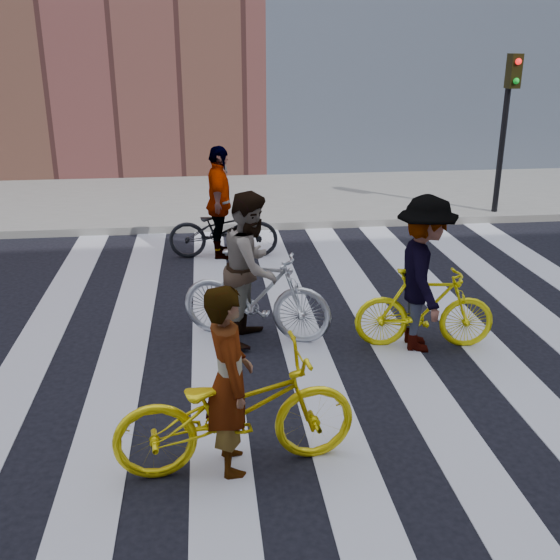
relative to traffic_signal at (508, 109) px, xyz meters
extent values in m
plane|color=black|center=(-4.40, -5.32, -2.28)|extent=(100.00, 100.00, 0.00)
cube|color=gray|center=(-4.40, 2.18, -2.20)|extent=(100.00, 5.00, 0.15)
cube|color=silver|center=(-8.25, -5.32, -2.27)|extent=(0.55, 10.00, 0.01)
cube|color=silver|center=(-7.15, -5.32, -2.27)|extent=(0.55, 10.00, 0.01)
cube|color=silver|center=(-6.05, -5.32, -2.27)|extent=(0.55, 10.00, 0.01)
cube|color=silver|center=(-4.95, -5.32, -2.27)|extent=(0.55, 10.00, 0.01)
cube|color=silver|center=(-3.85, -5.32, -2.27)|extent=(0.55, 10.00, 0.01)
cube|color=silver|center=(-2.75, -5.32, -2.27)|extent=(0.55, 10.00, 0.01)
cube|color=silver|center=(-1.65, -5.32, -2.27)|extent=(0.55, 10.00, 0.01)
cylinder|color=black|center=(0.00, 0.08, -0.68)|extent=(0.12, 0.12, 3.20)
cube|color=black|center=(0.00, -0.07, 0.72)|extent=(0.22, 0.28, 0.65)
sphere|color=red|center=(0.00, -0.22, 0.90)|extent=(0.12, 0.12, 0.12)
sphere|color=#0CCC26|center=(0.00, -0.22, 0.54)|extent=(0.12, 0.12, 0.12)
imported|color=yellow|center=(-5.91, -7.92, -1.73)|extent=(2.18, 0.96, 1.11)
imported|color=silver|center=(-5.51, -5.28, -1.70)|extent=(1.98, 1.20, 1.15)
imported|color=#FFF20E|center=(-3.51, -5.77, -1.77)|extent=(1.73, 0.70, 1.01)
imported|color=black|center=(-5.80, -1.91, -1.79)|extent=(1.91, 0.76, 0.99)
imported|color=slate|center=(-5.96, -7.92, -1.42)|extent=(0.47, 0.66, 1.71)
imported|color=slate|center=(-5.56, -5.28, -1.33)|extent=(1.00, 1.12, 1.89)
imported|color=slate|center=(-3.56, -5.77, -1.33)|extent=(0.87, 1.31, 1.90)
imported|color=slate|center=(-5.85, -1.91, -1.32)|extent=(0.54, 1.16, 1.93)
camera|label=1|loc=(-6.10, -12.84, 1.27)|focal=42.00mm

